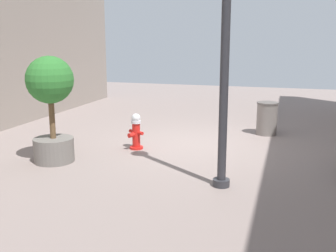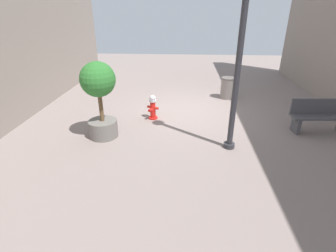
{
  "view_description": "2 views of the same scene",
  "coord_description": "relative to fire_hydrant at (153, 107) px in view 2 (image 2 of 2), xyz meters",
  "views": [
    {
      "loc": [
        -2.06,
        8.82,
        2.4
      ],
      "look_at": [
        0.09,
        1.69,
        0.78
      ],
      "focal_mm": 43.37,
      "sensor_mm": 36.0,
      "label": 1
    },
    {
      "loc": [
        0.11,
        8.36,
        3.29
      ],
      "look_at": [
        0.51,
        2.45,
        0.54
      ],
      "focal_mm": 27.48,
      "sensor_mm": 36.0,
      "label": 2
    }
  ],
  "objects": [
    {
      "name": "planter_tree",
      "position": [
        1.21,
        1.34,
        0.84
      ],
      "size": [
        0.91,
        0.91,
        2.07
      ],
      "color": "slate",
      "rests_on": "ground_plane"
    },
    {
      "name": "bench_near",
      "position": [
        -4.86,
        0.61,
        0.1
      ],
      "size": [
        1.68,
        0.54,
        0.95
      ],
      "color": "#4C4C51",
      "rests_on": "ground_plane"
    },
    {
      "name": "trash_bin",
      "position": [
        -2.66,
        -2.24,
        0.02
      ],
      "size": [
        0.53,
        0.53,
        0.82
      ],
      "color": "slate",
      "rests_on": "ground_plane"
    },
    {
      "name": "street_lamp",
      "position": [
        -2.18,
        1.75,
        2.39
      ],
      "size": [
        0.36,
        0.36,
        4.56
      ],
      "color": "#2D2D33",
      "rests_on": "ground_plane"
    },
    {
      "name": "ground_plane",
      "position": [
        -1.11,
        -0.75,
        -0.39
      ],
      "size": [
        23.4,
        23.4,
        0.0
      ],
      "primitive_type": "plane",
      "color": "gray"
    },
    {
      "name": "fire_hydrant",
      "position": [
        0.0,
        0.0,
        0.0
      ],
      "size": [
        0.39,
        0.36,
        0.79
      ],
      "color": "red",
      "rests_on": "ground_plane"
    }
  ]
}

